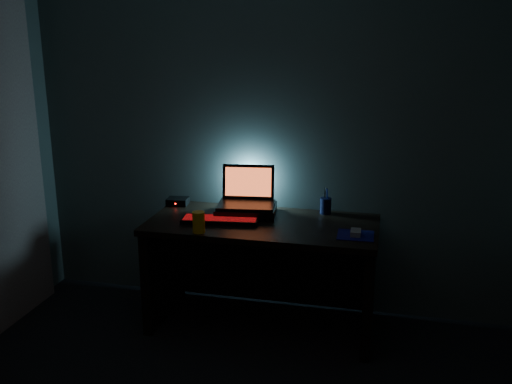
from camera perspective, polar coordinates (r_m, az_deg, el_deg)
room at (r=2.11m, az=-8.97°, el=-3.67°), size 3.50×4.00×2.50m
desk at (r=3.87m, az=0.81°, el=-6.38°), size 1.50×0.70×0.75m
curtain at (r=4.17m, az=-23.63°, el=3.33°), size 0.06×0.65×2.30m
riser at (r=3.88m, az=-0.99°, el=-1.84°), size 0.43×0.35×0.06m
laptop at (r=3.90m, az=-0.90°, el=-0.36°), size 0.41×0.33×0.26m
keyboard at (r=3.73m, az=-3.61°, el=-2.80°), size 0.52×0.22×0.03m
mousepad at (r=3.54m, az=9.92°, el=-4.28°), size 0.22×0.20×0.00m
mouse at (r=3.53m, az=9.94°, el=-4.02°), size 0.06×0.10×0.03m
pen_cup at (r=3.92m, az=6.98°, el=-1.37°), size 0.09×0.09×0.11m
juice_glass at (r=3.54m, az=-5.76°, el=-3.01°), size 0.09×0.09×0.13m
router at (r=4.14m, az=-7.84°, el=-0.94°), size 0.16×0.13×0.05m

